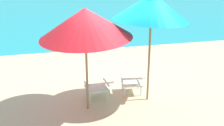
# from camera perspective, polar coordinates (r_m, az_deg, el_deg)

# --- Properties ---
(ground_plane) EXTENTS (40.00, 40.00, 0.00)m
(ground_plane) POSITION_cam_1_polar(r_m,az_deg,el_deg) (11.67, -4.31, 2.82)
(ground_plane) COLOR #CCB78E
(ocean_band) EXTENTS (40.00, 18.00, 0.01)m
(ocean_band) POSITION_cam_1_polar(r_m,az_deg,el_deg) (20.20, -8.42, 10.12)
(ocean_band) COLOR teal
(ocean_band) RESTS_ON ground_plane
(lounge_chair_left) EXTENTS (0.60, 0.91, 0.68)m
(lounge_chair_left) POSITION_cam_1_polar(r_m,az_deg,el_deg) (7.38, -2.63, -4.45)
(lounge_chair_left) COLOR silver
(lounge_chair_left) RESTS_ON ground_plane
(lounge_chair_right) EXTENTS (0.66, 0.94, 0.68)m
(lounge_chair_right) POSITION_cam_1_polar(r_m,az_deg,el_deg) (7.68, 3.94, -3.45)
(lounge_chair_right) COLOR silver
(lounge_chair_right) RESTS_ON ground_plane
(beach_umbrella_left) EXTENTS (2.73, 2.72, 2.44)m
(beach_umbrella_left) POSITION_cam_1_polar(r_m,az_deg,el_deg) (6.49, -5.11, 7.59)
(beach_umbrella_left) COLOR olive
(beach_umbrella_left) RESTS_ON ground_plane
(beach_umbrella_right) EXTENTS (2.40, 2.38, 2.70)m
(beach_umbrella_right) POSITION_cam_1_polar(r_m,az_deg,el_deg) (6.96, 7.50, 10.51)
(beach_umbrella_right) COLOR olive
(beach_umbrella_right) RESTS_ON ground_plane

